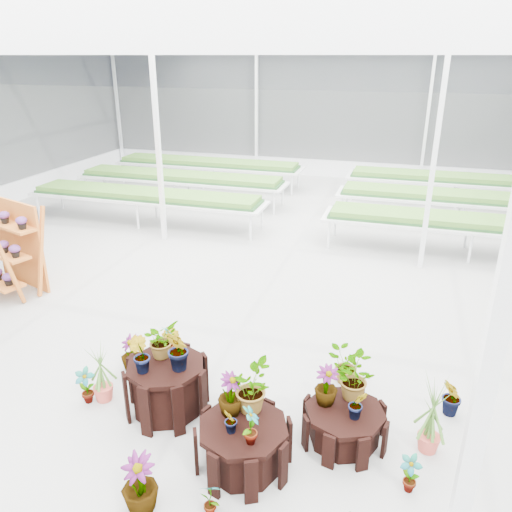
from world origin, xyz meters
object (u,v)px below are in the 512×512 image
(shelf_rack, at_px, (1,249))
(plinth_tall, at_px, (167,387))
(plinth_mid, at_px, (243,445))
(plinth_low, at_px, (344,425))

(shelf_rack, bearing_deg, plinth_tall, -8.61)
(plinth_mid, relative_size, plinth_low, 1.07)
(plinth_tall, xyz_separation_m, plinth_mid, (1.20, -0.60, -0.07))
(shelf_rack, bearing_deg, plinth_mid, -8.51)
(plinth_tall, bearing_deg, shelf_rack, 152.95)
(plinth_tall, height_order, plinth_mid, plinth_tall)
(plinth_low, height_order, shelf_rack, shelf_rack)
(plinth_tall, distance_m, plinth_low, 2.21)
(plinth_tall, height_order, shelf_rack, shelf_rack)
(plinth_mid, height_order, shelf_rack, shelf_rack)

